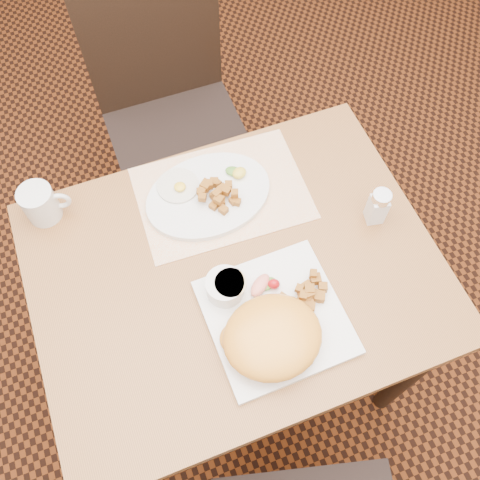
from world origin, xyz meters
name	(u,v)px	position (x,y,z in m)	size (l,w,h in m)	color
ground	(237,360)	(0.00, 0.00, 0.00)	(8.00, 8.00, 0.00)	black
table	(236,288)	(0.00, 0.00, 0.64)	(0.90, 0.70, 0.75)	#99602F
chair_far	(169,104)	(0.04, 0.71, 0.54)	(0.42, 0.43, 0.97)	black
placemat	(222,193)	(0.04, 0.20, 0.75)	(0.40, 0.28, 0.00)	white
plate_square	(275,317)	(0.04, -0.14, 0.76)	(0.28, 0.28, 0.02)	silver
plate_oval	(208,195)	(0.01, 0.20, 0.76)	(0.30, 0.23, 0.02)	silver
hollandaise_mound	(271,337)	(0.01, -0.19, 0.80)	(0.20, 0.18, 0.07)	#FCA731
ramekin	(225,286)	(-0.04, -0.05, 0.79)	(0.09, 0.08, 0.05)	silver
garnish_sq	(265,285)	(0.04, -0.07, 0.78)	(0.08, 0.06, 0.03)	#387223
fried_egg	(178,186)	(-0.05, 0.24, 0.77)	(0.10, 0.10, 0.02)	white
garnish_ov	(237,172)	(0.09, 0.23, 0.78)	(0.06, 0.06, 0.02)	#387223
salt_shaker	(378,206)	(0.35, 0.01, 0.80)	(0.05, 0.05, 0.10)	white
coffee_mug	(41,204)	(-0.36, 0.29, 0.80)	(0.11, 0.08, 0.09)	silver
home_fries_sq	(308,294)	(0.12, -0.12, 0.78)	(0.12, 0.10, 0.03)	#AA651B
home_fries_ov	(218,194)	(0.02, 0.18, 0.78)	(0.10, 0.10, 0.04)	#AA651B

